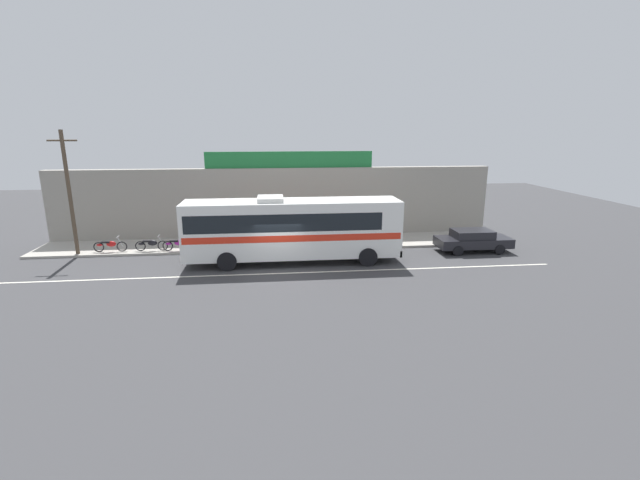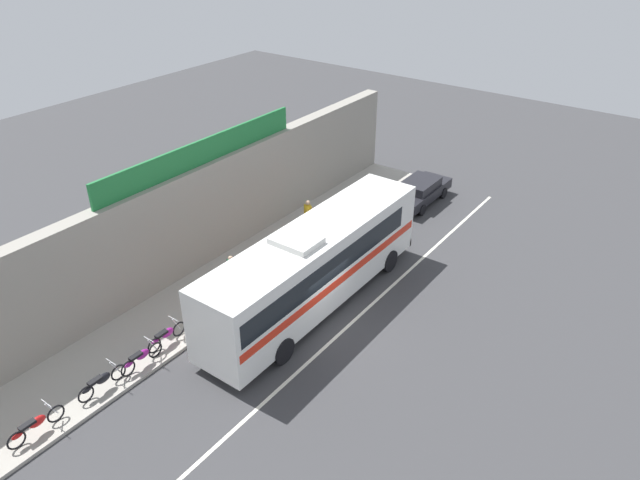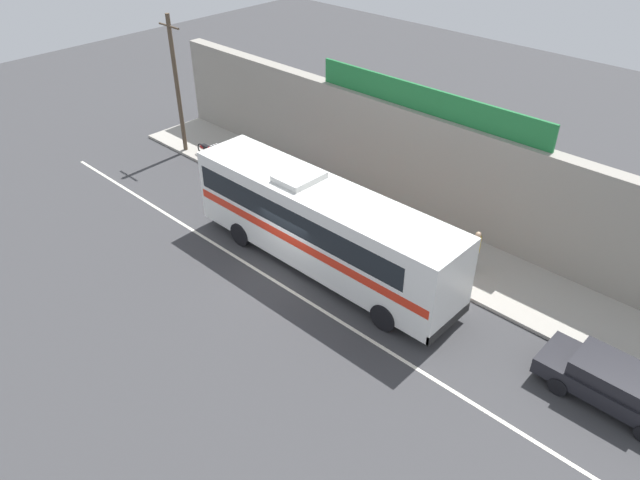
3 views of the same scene
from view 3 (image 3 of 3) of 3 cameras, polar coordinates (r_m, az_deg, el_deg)
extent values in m
plane|color=#3A3A3D|center=(23.99, -3.15, -2.94)|extent=(70.00, 70.00, 0.00)
cube|color=#A8A399|center=(27.13, 4.75, 2.01)|extent=(30.00, 3.60, 0.14)
cube|color=gray|center=(27.52, 7.84, 7.85)|extent=(30.00, 0.70, 4.80)
cube|color=#1E7538|center=(25.86, 10.13, 13.02)|extent=(11.34, 0.12, 1.10)
cube|color=silver|center=(23.57, -4.55, -3.79)|extent=(30.00, 0.14, 0.01)
cube|color=white|center=(23.04, 0.19, 1.42)|extent=(11.97, 2.49, 3.10)
cube|color=black|center=(23.03, -0.68, 3.01)|extent=(10.53, 2.51, 0.96)
cube|color=red|center=(23.20, 0.19, 0.79)|extent=(11.73, 2.50, 0.36)
cube|color=black|center=(19.94, 12.81, -3.87)|extent=(0.04, 2.24, 1.40)
cube|color=black|center=(21.09, 12.17, -7.76)|extent=(0.12, 2.49, 0.36)
cube|color=silver|center=(22.92, -2.00, 6.04)|extent=(1.40, 1.74, 0.24)
cylinder|color=black|center=(22.64, 9.77, -4.41)|extent=(1.04, 0.32, 1.04)
cylinder|color=black|center=(21.15, 6.16, -7.29)|extent=(1.04, 0.32, 1.04)
cylinder|color=black|center=(26.68, -3.76, 2.58)|extent=(1.04, 0.32, 1.04)
cylinder|color=black|center=(25.42, -7.52, 0.59)|extent=(1.04, 0.32, 1.04)
cube|color=black|center=(20.65, 26.23, -12.45)|extent=(4.51, 1.75, 0.56)
cube|color=black|center=(20.31, 26.34, -11.31)|extent=(2.34, 1.58, 0.48)
cylinder|color=black|center=(21.62, 23.62, -10.29)|extent=(0.62, 0.20, 0.62)
cylinder|color=black|center=(20.43, 21.79, -12.83)|extent=(0.62, 0.20, 0.62)
cylinder|color=brown|center=(32.72, -13.49, 14.13)|extent=(0.22, 0.22, 7.21)
cylinder|color=brown|center=(31.86, -14.24, 19.19)|extent=(1.60, 0.10, 0.10)
torus|color=black|center=(32.21, -9.81, 7.86)|extent=(0.62, 0.06, 0.62)
torus|color=black|center=(33.20, -11.27, 8.52)|extent=(0.62, 0.06, 0.62)
cylinder|color=silver|center=(32.14, -9.95, 8.38)|extent=(0.34, 0.04, 0.65)
cylinder|color=silver|center=(32.07, -10.12, 8.94)|extent=(0.03, 0.56, 0.03)
ellipsoid|color=red|center=(32.57, -10.51, 8.44)|extent=(0.56, 0.22, 0.34)
cube|color=black|center=(32.75, -10.86, 8.78)|extent=(0.52, 0.20, 0.10)
ellipsoid|color=red|center=(33.10, -11.23, 8.71)|extent=(0.36, 0.14, 0.16)
torus|color=black|center=(30.47, -7.04, 6.52)|extent=(0.62, 0.06, 0.62)
torus|color=black|center=(31.39, -8.62, 7.25)|extent=(0.62, 0.06, 0.62)
cylinder|color=silver|center=(30.39, -7.17, 7.06)|extent=(0.34, 0.04, 0.65)
cylinder|color=silver|center=(30.32, -7.34, 7.66)|extent=(0.03, 0.56, 0.03)
ellipsoid|color=black|center=(30.80, -7.78, 7.15)|extent=(0.56, 0.22, 0.34)
cube|color=black|center=(30.96, -8.17, 7.52)|extent=(0.52, 0.20, 0.10)
ellipsoid|color=black|center=(31.29, -8.57, 7.45)|extent=(0.36, 0.14, 0.16)
torus|color=black|center=(29.35, -5.21, 5.50)|extent=(0.62, 0.06, 0.62)
torus|color=black|center=(30.18, -6.79, 6.25)|extent=(0.62, 0.06, 0.62)
cylinder|color=silver|center=(29.26, -5.34, 6.07)|extent=(0.34, 0.04, 0.65)
cylinder|color=silver|center=(29.18, -5.51, 6.69)|extent=(0.03, 0.56, 0.03)
ellipsoid|color=#991E8C|center=(29.64, -5.95, 6.15)|extent=(0.56, 0.22, 0.34)
cube|color=black|center=(29.78, -6.33, 6.53)|extent=(0.52, 0.20, 0.10)
ellipsoid|color=#991E8C|center=(30.08, -6.73, 6.45)|extent=(0.36, 0.14, 0.16)
torus|color=black|center=(28.60, -3.05, 4.79)|extent=(0.62, 0.06, 0.62)
torus|color=black|center=(29.39, -4.70, 5.57)|extent=(0.62, 0.06, 0.62)
cylinder|color=silver|center=(28.51, -3.19, 5.37)|extent=(0.34, 0.04, 0.65)
cylinder|color=silver|center=(28.42, -3.35, 6.00)|extent=(0.03, 0.56, 0.03)
ellipsoid|color=#991E8C|center=(28.87, -3.82, 5.46)|extent=(0.56, 0.22, 0.34)
cube|color=black|center=(28.99, -4.21, 5.84)|extent=(0.52, 0.20, 0.10)
ellipsoid|color=#991E8C|center=(29.28, -4.64, 5.77)|extent=(0.36, 0.14, 0.16)
cylinder|color=navy|center=(26.86, 3.40, 2.86)|extent=(0.13, 0.13, 0.78)
cylinder|color=navy|center=(26.74, 3.15, 2.71)|extent=(0.13, 0.13, 0.78)
cylinder|color=#2D7A4C|center=(26.45, 3.32, 4.04)|extent=(0.30, 0.30, 0.58)
sphere|color=tan|center=(26.24, 3.35, 4.85)|extent=(0.21, 0.21, 0.21)
cylinder|color=#2D7A4C|center=(26.57, 3.61, 4.26)|extent=(0.08, 0.08, 0.54)
cylinder|color=#2D7A4C|center=(26.30, 3.04, 3.94)|extent=(0.08, 0.08, 0.54)
cylinder|color=black|center=(24.43, 14.60, -1.76)|extent=(0.13, 0.13, 0.85)
cylinder|color=black|center=(24.29, 14.38, -1.95)|extent=(0.13, 0.13, 0.85)
cylinder|color=gold|center=(23.94, 14.74, -0.41)|extent=(0.30, 0.30, 0.64)
sphere|color=tan|center=(23.69, 14.90, 0.51)|extent=(0.23, 0.23, 0.23)
cylinder|color=gold|center=(24.08, 14.99, -0.15)|extent=(0.08, 0.08, 0.59)
cylinder|color=gold|center=(23.78, 14.50, -0.55)|extent=(0.08, 0.08, 0.59)
camera|label=1|loc=(18.66, -69.99, -13.33)|focal=24.52mm
camera|label=2|loc=(29.53, -48.59, 25.18)|focal=33.18mm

